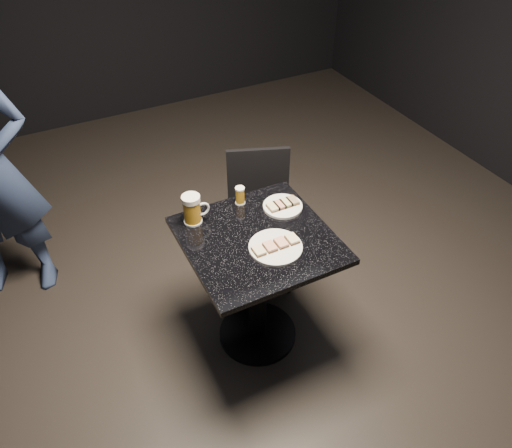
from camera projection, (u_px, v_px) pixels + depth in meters
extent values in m
plane|color=black|center=(258.00, 334.00, 2.89)|extent=(6.00, 6.00, 0.00)
cylinder|color=silver|center=(276.00, 247.00, 2.34)|extent=(0.25, 0.25, 0.01)
cylinder|color=white|center=(283.00, 206.00, 2.58)|extent=(0.20, 0.20, 0.01)
cylinder|color=black|center=(258.00, 333.00, 2.88)|extent=(0.44, 0.44, 0.03)
cylinder|color=black|center=(258.00, 290.00, 2.65)|extent=(0.10, 0.10, 0.69)
cube|color=black|center=(258.00, 240.00, 2.42)|extent=(0.70, 0.70, 0.03)
cylinder|color=silver|center=(193.00, 221.00, 2.49)|extent=(0.09, 0.09, 0.01)
cylinder|color=orange|center=(192.00, 211.00, 2.45)|extent=(0.09, 0.09, 0.12)
cylinder|color=white|center=(191.00, 199.00, 2.40)|extent=(0.09, 0.09, 0.03)
torus|color=silver|center=(202.00, 209.00, 2.45)|extent=(0.08, 0.01, 0.08)
cylinder|color=silver|center=(240.00, 202.00, 2.61)|extent=(0.05, 0.05, 0.01)
cylinder|color=#C0861F|center=(240.00, 196.00, 2.58)|extent=(0.05, 0.05, 0.08)
cylinder|color=white|center=(240.00, 189.00, 2.55)|extent=(0.05, 0.05, 0.01)
cube|color=black|center=(261.00, 223.00, 2.96)|extent=(0.47, 0.47, 0.04)
cylinder|color=black|center=(238.00, 271.00, 2.98)|extent=(0.03, 0.03, 0.43)
cylinder|color=black|center=(290.00, 267.00, 3.00)|extent=(0.03, 0.03, 0.43)
cylinder|color=black|center=(234.00, 237.00, 3.22)|extent=(0.03, 0.03, 0.43)
cylinder|color=black|center=(282.00, 233.00, 3.24)|extent=(0.03, 0.03, 0.43)
cube|color=black|center=(258.00, 176.00, 2.95)|extent=(0.35, 0.16, 0.37)
cube|color=#4C3521|center=(259.00, 251.00, 2.30)|extent=(0.05, 0.07, 0.01)
cube|color=beige|center=(259.00, 250.00, 2.30)|extent=(0.05, 0.07, 0.01)
cube|color=#4C3521|center=(270.00, 247.00, 2.33)|extent=(0.05, 0.07, 0.01)
cube|color=tan|center=(270.00, 246.00, 2.32)|extent=(0.05, 0.07, 0.01)
cube|color=#4C3521|center=(281.00, 243.00, 2.35)|extent=(0.05, 0.07, 0.01)
cube|color=tan|center=(281.00, 242.00, 2.34)|extent=(0.05, 0.07, 0.01)
cube|color=#4C3521|center=(292.00, 240.00, 2.37)|extent=(0.05, 0.07, 0.01)
cube|color=beige|center=(292.00, 238.00, 2.36)|extent=(0.05, 0.07, 0.01)
cube|color=#4C3521|center=(273.00, 208.00, 2.55)|extent=(0.05, 0.07, 0.01)
cube|color=beige|center=(273.00, 206.00, 2.55)|extent=(0.05, 0.07, 0.01)
cube|color=#4C3521|center=(279.00, 206.00, 2.57)|extent=(0.05, 0.07, 0.01)
cube|color=tan|center=(280.00, 204.00, 2.56)|extent=(0.05, 0.07, 0.01)
cube|color=#4C3521|center=(286.00, 204.00, 2.58)|extent=(0.05, 0.07, 0.01)
cube|color=#D1D184|center=(286.00, 202.00, 2.57)|extent=(0.05, 0.07, 0.01)
cube|color=#4C3521|center=(292.00, 201.00, 2.59)|extent=(0.05, 0.07, 0.01)
cube|color=#8C7251|center=(292.00, 200.00, 2.59)|extent=(0.05, 0.07, 0.01)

